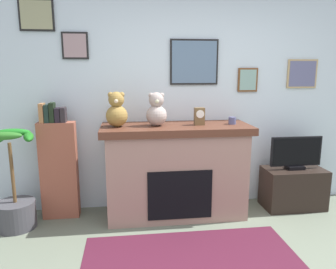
% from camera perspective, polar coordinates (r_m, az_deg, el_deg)
% --- Properties ---
extents(back_wall, '(5.20, 0.15, 2.60)m').
position_cam_1_polar(back_wall, '(3.97, 5.14, 6.21)').
color(back_wall, silver).
rests_on(back_wall, ground_plane).
extents(fireplace, '(1.66, 0.66, 1.05)m').
position_cam_1_polar(fireplace, '(3.72, 1.39, -6.27)').
color(fireplace, '#987567').
rests_on(fireplace, ground_plane).
extents(bookshelf, '(0.40, 0.16, 1.31)m').
position_cam_1_polar(bookshelf, '(3.84, -18.69, -5.28)').
color(bookshelf, brown).
rests_on(bookshelf, ground_plane).
extents(potted_plant, '(0.50, 0.44, 1.07)m').
position_cam_1_polar(potted_plant, '(3.83, -25.31, -10.25)').
color(potted_plant, '#3F3F44').
rests_on(potted_plant, ground_plane).
extents(tv_stand, '(0.72, 0.40, 0.49)m').
position_cam_1_polar(tv_stand, '(4.27, 21.15, -8.78)').
color(tv_stand, black).
rests_on(tv_stand, ground_plane).
extents(television, '(0.63, 0.14, 0.40)m').
position_cam_1_polar(television, '(4.15, 21.60, -3.11)').
color(television, black).
rests_on(television, tv_stand).
extents(area_rug, '(1.93, 1.05, 0.01)m').
position_cam_1_polar(area_rug, '(3.07, 4.29, -21.31)').
color(area_rug, '#451628').
rests_on(area_rug, ground_plane).
extents(candle_jar, '(0.08, 0.08, 0.08)m').
position_cam_1_polar(candle_jar, '(3.72, 11.24, 2.42)').
color(candle_jar, '#4C517A').
rests_on(candle_jar, fireplace).
extents(mantel_clock, '(0.11, 0.08, 0.19)m').
position_cam_1_polar(mantel_clock, '(3.61, 5.54, 3.21)').
color(mantel_clock, brown).
rests_on(mantel_clock, fireplace).
extents(teddy_bear_brown, '(0.23, 0.23, 0.38)m').
position_cam_1_polar(teddy_bear_brown, '(3.51, -9.03, 4.10)').
color(teddy_bear_brown, olive).
rests_on(teddy_bear_brown, fireplace).
extents(teddy_bear_tan, '(0.23, 0.23, 0.37)m').
position_cam_1_polar(teddy_bear_tan, '(3.53, -2.04, 4.18)').
color(teddy_bear_tan, '#A5968E').
rests_on(teddy_bear_tan, fireplace).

